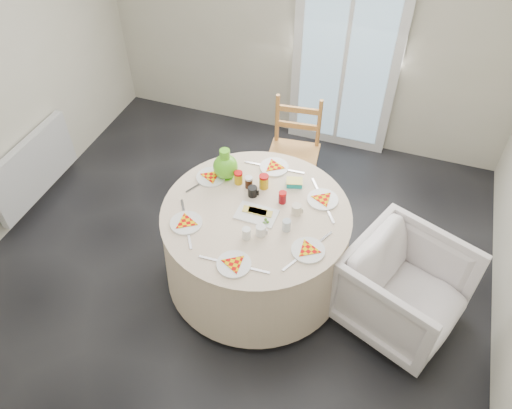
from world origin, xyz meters
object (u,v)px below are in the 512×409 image
(green_pitcher, at_px, (225,162))
(radiator, at_px, (34,168))
(wooden_chair, at_px, (293,155))
(armchair, at_px, (405,287))
(table, at_px, (256,244))

(green_pitcher, bearing_deg, radiator, -157.62)
(wooden_chair, bearing_deg, green_pitcher, -121.57)
(wooden_chair, distance_m, green_pitcher, 0.89)
(wooden_chair, height_order, armchair, wooden_chair)
(armchair, height_order, green_pitcher, green_pitcher)
(radiator, relative_size, wooden_chair, 1.04)
(table, height_order, armchair, armchair)
(table, relative_size, green_pitcher, 5.72)
(wooden_chair, xyz_separation_m, armchair, (1.12, -1.03, -0.08))
(radiator, xyz_separation_m, green_pitcher, (1.80, 0.10, 0.49))
(armchair, bearing_deg, wooden_chair, 69.61)
(radiator, height_order, table, table)
(armchair, xyz_separation_m, green_pitcher, (-1.46, 0.31, 0.48))
(radiator, relative_size, armchair, 1.28)
(radiator, distance_m, green_pitcher, 1.87)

